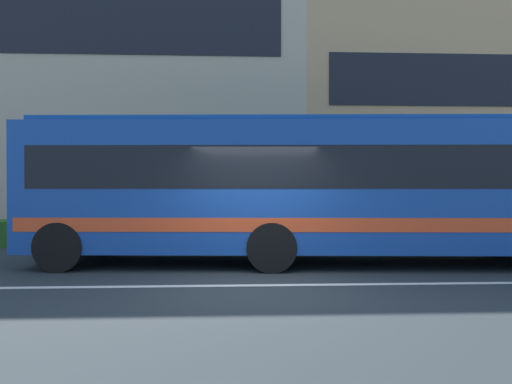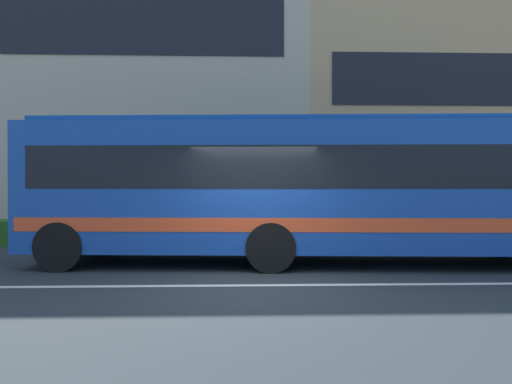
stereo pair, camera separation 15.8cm
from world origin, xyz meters
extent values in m
plane|color=#2A3032|center=(0.00, 0.00, 0.00)|extent=(160.00, 160.00, 0.00)
cube|color=silver|center=(0.00, 0.00, 0.00)|extent=(60.00, 0.16, 0.01)
cube|color=#275A1C|center=(-1.99, 6.03, 0.36)|extent=(19.59, 1.10, 0.73)
cube|color=#BFB397|center=(-10.04, 15.59, 6.97)|extent=(24.88, 11.41, 13.94)
cube|color=tan|center=(13.17, 15.59, 5.07)|extent=(21.54, 11.41, 10.14)
cube|color=#18449A|center=(1.18, 2.35, 1.70)|extent=(12.17, 3.32, 2.70)
cube|color=black|center=(1.18, 2.35, 2.10)|extent=(11.45, 3.30, 0.86)
cube|color=#E64A23|center=(1.18, 2.35, 0.96)|extent=(11.94, 3.33, 0.28)
cube|color=#144B9C|center=(1.18, 2.35, 3.11)|extent=(11.67, 2.88, 0.12)
cylinder|color=black|center=(6.26, 3.22, 0.50)|extent=(1.02, 0.34, 1.00)
cylinder|color=black|center=(0.50, 3.58, 0.50)|extent=(1.02, 0.34, 1.00)
cylinder|color=black|center=(0.35, 1.22, 0.50)|extent=(1.02, 0.34, 1.00)
cylinder|color=black|center=(-3.76, 3.85, 0.50)|extent=(1.02, 0.34, 1.00)
cylinder|color=black|center=(-3.91, 1.49, 0.50)|extent=(1.02, 0.34, 1.00)
camera|label=1|loc=(-0.41, -8.13, 1.70)|focal=33.12mm
camera|label=2|loc=(-0.25, -8.14, 1.70)|focal=33.12mm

